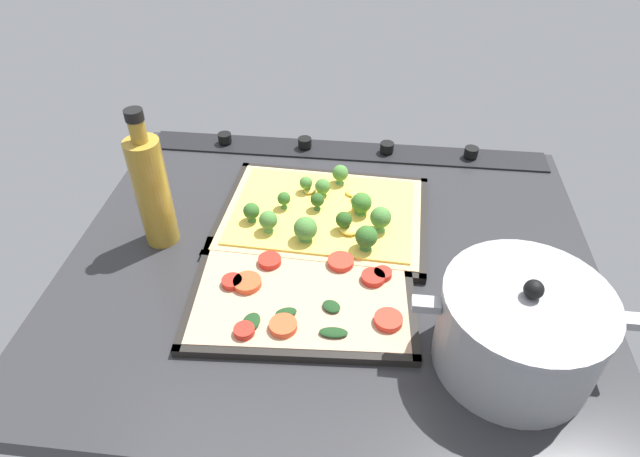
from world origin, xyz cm
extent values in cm
cube|color=#28282B|center=(0.00, 0.00, -1.50)|extent=(84.79, 72.02, 3.00)
cube|color=black|center=(0.00, -32.51, 0.40)|extent=(81.40, 7.00, 0.80)
cylinder|color=black|center=(-25.44, -32.51, 1.70)|extent=(2.80, 2.80, 1.80)
cylinder|color=black|center=(-8.48, -32.51, 1.70)|extent=(2.80, 2.80, 1.80)
cylinder|color=black|center=(8.48, -32.51, 1.70)|extent=(2.80, 2.80, 1.80)
cylinder|color=black|center=(25.44, -32.51, 1.70)|extent=(2.80, 2.80, 1.80)
cube|color=black|center=(2.23, -9.78, 0.25)|extent=(37.16, 28.74, 0.50)
cube|color=black|center=(1.66, -22.76, 0.65)|extent=(36.01, 2.79, 1.30)
cube|color=black|center=(2.81, 3.20, 0.65)|extent=(36.01, 2.79, 1.30)
cube|color=black|center=(-15.15, -9.01, 0.65)|extent=(2.40, 27.21, 1.30)
cube|color=black|center=(19.61, -10.55, 0.65)|extent=(2.40, 27.21, 1.30)
cube|color=tan|center=(2.23, -9.78, 1.00)|extent=(34.66, 26.24, 1.00)
cube|color=#EDC64C|center=(2.23, -9.78, 1.70)|extent=(31.86, 23.65, 0.40)
cone|color=#427635|center=(-1.68, -4.94, 2.48)|extent=(1.49, 1.49, 1.15)
sphere|color=#264C1C|center=(-1.68, -4.94, 4.07)|extent=(2.71, 2.71, 2.71)
cone|color=#68AD54|center=(-0.07, -18.42, 2.46)|extent=(1.63, 1.63, 1.11)
sphere|color=#427533|center=(-0.07, -18.42, 4.13)|extent=(2.97, 2.97, 2.97)
cone|color=#68AD54|center=(2.81, -14.38, 2.32)|extent=(1.52, 1.52, 0.83)
sphere|color=#427533|center=(2.81, -14.38, 3.77)|extent=(2.77, 2.77, 2.77)
cone|color=#4D8B3F|center=(9.06, -9.85, 2.47)|extent=(1.27, 1.27, 1.14)
sphere|color=#2D5B23|center=(9.06, -9.85, 3.91)|extent=(2.30, 2.30, 2.30)
cone|color=#427635|center=(3.27, -10.09, 2.45)|extent=(1.31, 1.31, 1.10)
sphere|color=#264C1C|center=(3.27, -10.09, 3.90)|extent=(2.38, 2.38, 2.38)
cone|color=#68AD54|center=(-7.68, -5.67, 2.56)|extent=(1.94, 1.94, 1.32)
sphere|color=#427533|center=(-7.68, -5.67, 4.54)|extent=(3.53, 3.53, 3.53)
cone|color=#68AD54|center=(10.59, -3.36, 2.48)|extent=(1.68, 1.68, 1.15)
sphere|color=#427533|center=(10.59, -3.36, 4.20)|extent=(3.06, 3.06, 3.06)
cone|color=#5B9F46|center=(-4.34, -9.70, 2.40)|extent=(1.95, 1.95, 1.00)
sphere|color=#386B28|center=(-4.34, -9.70, 4.23)|extent=(3.54, 3.54, 3.54)
cone|color=#4D8B3F|center=(13.91, -5.70, 2.41)|extent=(1.53, 1.53, 1.02)
sphere|color=#2D5B23|center=(13.91, -5.70, 3.96)|extent=(2.78, 2.78, 2.78)
cone|color=#68AD54|center=(4.25, -1.84, 2.34)|extent=(2.11, 2.11, 0.88)
sphere|color=#427533|center=(4.25, -1.84, 4.22)|extent=(3.84, 3.84, 3.84)
cone|color=#4D8B3F|center=(-5.58, -0.75, 2.46)|extent=(1.98, 1.98, 1.11)
sphere|color=#2D5B23|center=(-5.58, -0.75, 4.36)|extent=(3.59, 3.59, 3.59)
cone|color=#68AD54|center=(5.90, -15.05, 2.42)|extent=(1.30, 1.30, 1.04)
sphere|color=#427533|center=(5.90, -15.05, 3.82)|extent=(2.36, 2.36, 2.36)
ellipsoid|color=#EDC64C|center=(-4.20, -10.81, 2.34)|extent=(3.78, 3.62, 1.03)
ellipsoid|color=#EDC64C|center=(-2.70, -4.77, 2.41)|extent=(4.65, 4.65, 1.19)
ellipsoid|color=#EDC64C|center=(-2.38, -14.99, 2.26)|extent=(3.11, 3.00, 0.85)
ellipsoid|color=#EDC64C|center=(-3.77, -12.99, 2.35)|extent=(3.73, 3.66, 1.05)
ellipsoid|color=#EDC64C|center=(5.14, -15.07, 2.29)|extent=(3.07, 3.28, 0.91)
cube|color=black|center=(3.36, 9.28, 0.25)|extent=(34.61, 25.43, 0.50)
cube|color=black|center=(4.03, -1.84, 0.65)|extent=(33.28, 3.19, 1.30)
cube|color=black|center=(2.69, 20.39, 0.65)|extent=(33.28, 3.19, 1.30)
cube|color=black|center=(-12.65, 8.32, 0.65)|extent=(2.61, 23.50, 1.30)
cube|color=black|center=(19.36, 10.24, 0.65)|extent=(2.61, 23.50, 1.30)
cube|color=tan|center=(3.36, 9.28, 0.95)|extent=(32.07, 22.89, 0.90)
cylinder|color=#B22319|center=(-7.02, 5.76, 1.90)|extent=(3.60, 3.60, 1.00)
cylinder|color=red|center=(-1.87, 2.86, 1.90)|extent=(4.06, 4.06, 1.00)
cylinder|color=#B22319|center=(10.10, 17.97, 1.90)|extent=(2.86, 2.86, 1.00)
cylinder|color=#D14723|center=(11.63, 8.94, 1.90)|extent=(4.22, 4.22, 1.00)
cylinder|color=#B22319|center=(13.92, 9.00, 1.90)|extent=(3.09, 3.09, 1.00)
cylinder|color=#B22319|center=(-8.45, 4.78, 1.90)|extent=(2.76, 2.76, 1.00)
cylinder|color=#B22319|center=(9.16, 3.85, 1.90)|extent=(3.59, 3.59, 1.00)
cylinder|color=#D14723|center=(4.95, 16.52, 1.90)|extent=(3.88, 3.88, 1.00)
cylinder|color=red|center=(-9.41, 13.89, 1.90)|extent=(4.01, 4.01, 1.00)
ellipsoid|color=#193819|center=(4.96, 14.03, 1.80)|extent=(3.55, 2.87, 0.60)
ellipsoid|color=#193819|center=(9.51, 16.28, 1.80)|extent=(2.97, 3.89, 0.60)
ellipsoid|color=#193819|center=(-2.03, 16.84, 1.80)|extent=(4.03, 2.02, 0.60)
ellipsoid|color=#193819|center=(-1.30, 12.13, 1.80)|extent=(3.52, 3.36, 0.60)
ellipsoid|color=#193819|center=(5.31, 16.89, 1.80)|extent=(2.98, 2.98, 0.60)
cylinder|color=gray|center=(-25.62, 17.41, 5.76)|extent=(20.48, 20.48, 11.52)
cylinder|color=gray|center=(-25.62, 17.41, 11.92)|extent=(20.89, 20.89, 0.80)
sphere|color=black|center=(-25.62, 17.41, 13.52)|extent=(2.40, 2.40, 2.40)
cube|color=gray|center=(-37.66, 17.41, 9.45)|extent=(3.60, 2.00, 1.20)
cube|color=gray|center=(-13.58, 17.41, 9.45)|extent=(3.60, 2.00, 1.20)
cylinder|color=olive|center=(28.46, -1.64, 9.39)|extent=(5.47, 5.47, 18.78)
cylinder|color=olive|center=(28.46, -1.64, 20.53)|extent=(2.46, 2.46, 3.50)
cylinder|color=black|center=(28.46, -1.64, 23.08)|extent=(2.74, 2.74, 1.60)
camera|label=1|loc=(-5.50, 64.57, 60.01)|focal=30.56mm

